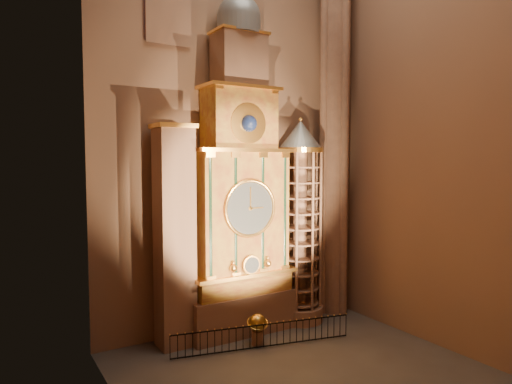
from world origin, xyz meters
TOP-DOWN VIEW (x-y plane):
  - floor at (0.00, 0.00)m, footprint 14.00×14.00m
  - wall_back at (0.00, 6.00)m, footprint 22.00×0.00m
  - wall_left at (-7.00, 0.00)m, footprint 0.00×22.00m
  - wall_right at (7.00, 0.00)m, footprint 0.00×22.00m
  - astronomical_clock at (0.00, 4.96)m, footprint 5.60×2.41m
  - portrait_tower at (-3.40, 4.98)m, footprint 1.80×1.60m
  - stair_turret at (3.50, 4.70)m, footprint 2.50×2.50m
  - gothic_pier at (6.10, 5.00)m, footprint 2.04×2.04m
  - celestial_globe at (-0.12, 3.08)m, footprint 1.20×1.16m
  - iron_railing at (-0.11, 2.56)m, footprint 8.26×1.95m

SIDE VIEW (x-z plane):
  - floor at x=0.00m, z-range 0.00..0.00m
  - iron_railing at x=-0.11m, z-range 0.05..1.12m
  - celestial_globe at x=-0.12m, z-range 0.14..1.59m
  - portrait_tower at x=-3.40m, z-range 0.05..10.25m
  - stair_turret at x=3.50m, z-range -0.13..10.67m
  - astronomical_clock at x=0.00m, z-range -1.67..15.03m
  - wall_back at x=0.00m, z-range 0.00..22.00m
  - wall_left at x=-7.00m, z-range 0.00..22.00m
  - wall_right at x=7.00m, z-range 0.00..22.00m
  - gothic_pier at x=6.10m, z-range 0.00..22.00m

